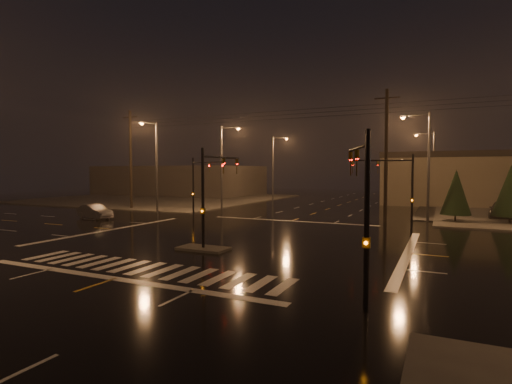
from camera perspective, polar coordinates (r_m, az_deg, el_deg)
ground at (r=27.36m, az=-2.98°, el=-6.76°), size 140.00×140.00×0.00m
sidewalk_nw at (r=68.83m, az=-13.27°, el=-0.89°), size 36.00×36.00×0.12m
median_island at (r=23.95m, az=-7.54°, el=-8.00°), size 3.00×1.60×0.15m
crosswalk at (r=20.04m, az=-15.42°, el=-10.47°), size 15.00×2.60×0.01m
stop_bar_near at (r=18.62m, az=-19.51°, el=-11.58°), size 16.00×0.50×0.01m
stop_bar_far at (r=37.32m, az=5.04°, el=-4.14°), size 16.00×0.50×0.01m
commercial_block at (r=81.29m, az=-10.80°, el=1.65°), size 30.00×18.00×5.60m
signal_mast_median at (r=24.32m, az=-6.42°, el=0.90°), size 0.25×4.59×6.00m
signal_mast_ne at (r=34.07m, az=19.73°, el=1.40°), size 4.84×1.86×6.00m
signal_mast_nw at (r=40.55m, az=-8.08°, el=1.78°), size 4.84×1.86×6.00m
signal_mast_se at (r=14.27m, az=15.01°, el=-0.83°), size 1.55×3.87×6.00m
streetlight_1 at (r=48.15m, az=-4.63°, el=4.38°), size 2.77×0.32×10.00m
streetlight_2 at (r=62.53m, az=2.69°, el=4.07°), size 2.77×0.32×10.00m
streetlight_3 at (r=39.82m, az=23.01°, el=4.44°), size 2.77×0.32×10.00m
streetlight_4 at (r=59.80m, az=23.75°, el=3.86°), size 2.77×0.32×10.00m
streetlight_5 at (r=45.26m, az=-14.28°, el=4.38°), size 0.32×2.77×10.00m
utility_pole_0 at (r=51.33m, az=-17.47°, el=4.53°), size 2.20×0.32×12.00m
utility_pole_1 at (r=38.09m, az=18.09°, el=5.10°), size 2.20×0.32×12.00m
conifer_0 at (r=40.31m, az=26.66°, el=-0.02°), size 2.61×2.61×4.78m
conifer_1 at (r=41.33m, az=32.60°, el=0.20°), size 2.89×2.89×5.22m
car_parked at (r=45.95m, az=31.66°, el=-2.16°), size 2.80×5.30×1.72m
car_crossing at (r=42.02m, az=-22.04°, el=-2.61°), size 4.41×2.27×1.38m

